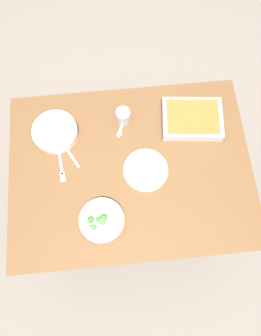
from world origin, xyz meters
TOP-DOWN VIEW (x-y plane):
  - ground_plane at (0.00, 0.00)m, footprint 6.00×6.00m
  - dining_table at (0.00, 0.00)m, footprint 1.20×0.90m
  - stew_bowl at (-0.36, 0.22)m, footprint 0.23×0.23m
  - broccoli_bowl at (-0.16, -0.25)m, footprint 0.21×0.21m
  - baking_dish at (0.34, 0.22)m, footprint 0.32×0.25m
  - drink_cup at (-0.01, 0.26)m, footprint 0.07×0.07m
  - side_plate at (0.07, -0.02)m, footprint 0.22×0.22m
  - spoon_by_stew at (-0.31, 0.13)m, footprint 0.10×0.16m
  - spoon_by_broccoli at (-0.12, -0.22)m, footprint 0.14×0.13m
  - spoon_spare at (-0.03, 0.22)m, footprint 0.08×0.17m
  - fork_on_table at (-0.34, 0.04)m, footprint 0.04×0.18m

SIDE VIEW (x-z plane):
  - ground_plane at x=0.00m, z-range 0.00..0.00m
  - dining_table at x=0.00m, z-range 0.28..1.02m
  - fork_on_table at x=-0.34m, z-range 0.74..0.75m
  - spoon_by_stew at x=-0.31m, z-range 0.74..0.75m
  - spoon_by_broccoli at x=-0.12m, z-range 0.74..0.75m
  - spoon_spare at x=-0.03m, z-range 0.74..0.75m
  - side_plate at x=0.07m, z-range 0.74..0.75m
  - broccoli_bowl at x=-0.16m, z-range 0.74..0.80m
  - stew_bowl at x=-0.36m, z-range 0.74..0.80m
  - baking_dish at x=0.34m, z-range 0.74..0.80m
  - drink_cup at x=-0.01m, z-range 0.74..0.82m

